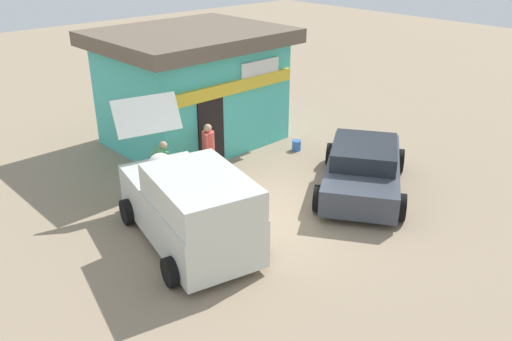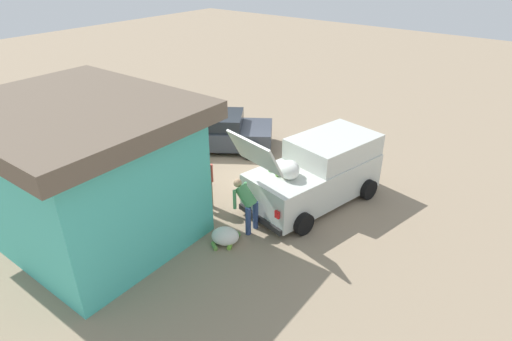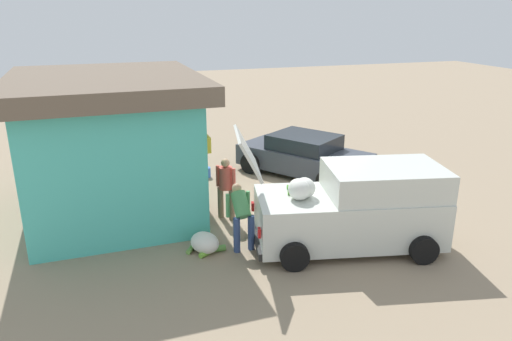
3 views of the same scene
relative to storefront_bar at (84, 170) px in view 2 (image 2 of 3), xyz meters
The scene contains 8 objects.
ground_plane 5.56m from the storefront_bar, 98.73° to the right, with size 60.00×60.00×0.00m, color gray.
storefront_bar is the anchor object (origin of this frame).
delivery_van 6.33m from the storefront_bar, 126.73° to the right, with size 2.81×4.78×2.70m.
parked_sedan 6.16m from the storefront_bar, 78.78° to the right, with size 4.49×3.89×1.31m.
vendor_standing 3.15m from the storefront_bar, 118.30° to the right, with size 0.48×0.48×1.60m.
customer_bending 4.12m from the storefront_bar, 140.03° to the right, with size 0.69×0.57×1.44m.
unloaded_banana_pile 3.86m from the storefront_bar, 150.13° to the right, with size 0.89×0.88×0.46m.
paint_bucket 3.80m from the storefront_bar, 56.87° to the right, with size 0.28×0.28×0.32m, color blue.
Camera 2 is at (-8.23, 9.84, 6.75)m, focal length 29.75 mm.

